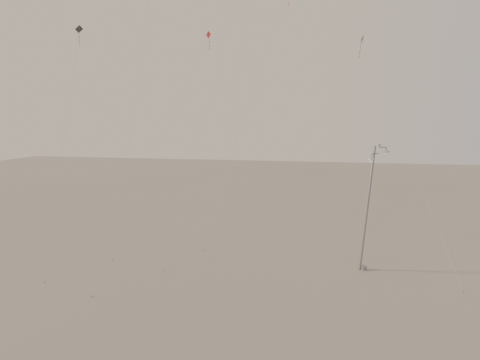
# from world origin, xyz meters

# --- Properties ---
(ground) EXTENTS (160.00, 160.00, 0.00)m
(ground) POSITION_xyz_m (0.00, 0.00, 0.00)
(ground) COLOR gray
(ground) RESTS_ON ground
(street_lamp) EXTENTS (1.73, 0.91, 9.48)m
(street_lamp) POSITION_xyz_m (8.97, 5.29, 5.06)
(street_lamp) COLOR gray
(street_lamp) RESTS_ON ground
(kite_1) EXTENTS (5.48, 7.26, 24.47)m
(kite_1) POSITION_xyz_m (-1.98, 7.42, 18.12)
(kite_1) COLOR #312E29
(kite_1) RESTS_ON ground
(kite_3) EXTENTS (4.58, 13.48, 18.88)m
(kite_3) POSITION_xyz_m (-5.76, 6.86, 13.15)
(kite_3) COLOR maroon
(kite_3) RESTS_ON ground
(kite_4) EXTENTS (6.55, 7.66, 17.88)m
(kite_4) POSITION_xyz_m (9.89, 8.07, 13.35)
(kite_4) COLOR #312E29
(kite_4) RESTS_ON ground
(kite_5) EXTENTS (4.38, 11.47, 28.52)m
(kite_5) POSITION_xyz_m (-2.50, 20.00, 21.39)
(kite_5) COLOR #9B4519
(kite_5) RESTS_ON ground
(kite_6) EXTENTS (3.91, 11.80, 19.86)m
(kite_6) POSITION_xyz_m (-15.98, 7.55, 14.71)
(kite_6) COLOR #312E29
(kite_6) RESTS_ON ground
(kite_7) EXTENTS (7.22, 7.70, 24.86)m
(kite_7) POSITION_xyz_m (1.23, 13.35, 20.42)
(kite_7) COLOR maroon
(kite_7) RESTS_ON ground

